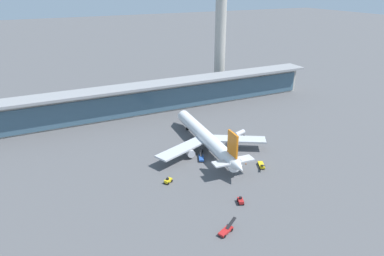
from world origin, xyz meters
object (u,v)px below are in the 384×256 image
Objects in this scene: service_truck_on_taxiway_red at (241,201)px; safety_cone_alpha at (246,163)px; service_truck_under_wing_red at (226,230)px; service_truck_by_tail_yellow at (261,165)px; airliner_on_stand at (207,138)px; control_tower at (221,25)px; service_truck_near_nose_yellow at (168,181)px; service_truck_mid_apron_blue at (201,158)px; service_truck_at_far_stand_blue at (238,134)px.

safety_cone_alpha is at bearing 52.08° from service_truck_on_taxiway_red.
service_truck_on_taxiway_red reaches higher than safety_cone_alpha.
service_truck_under_wing_red is 1.00× the size of service_truck_by_tail_yellow.
airliner_on_stand reaches higher than service_truck_on_taxiway_red.
service_truck_under_wing_red is 2.06× the size of service_truck_on_taxiway_red.
service_truck_under_wing_red is 139.13m from control_tower.
service_truck_near_nose_yellow is (-23.42, -16.46, -4.17)m from airliner_on_stand.
service_truck_on_taxiway_red is (-19.26, -15.56, 0.07)m from service_truck_by_tail_yellow.
service_truck_on_taxiway_red is 25.07m from safety_cone_alpha.
safety_cone_alpha is at bearing -38.85° from service_truck_mid_apron_blue.
airliner_on_stand is 85.97× the size of safety_cone_alpha.
service_truck_by_tail_yellow is 105.07m from control_tower.
service_truck_at_far_stand_blue is 0.12× the size of control_tower.
service_truck_mid_apron_blue is at bearing 138.94° from service_truck_by_tail_yellow.
service_truck_near_nose_yellow reaches higher than safety_cone_alpha.
safety_cone_alpha is at bearing -114.08° from control_tower.
airliner_on_stand is 8.91× the size of service_truck_under_wing_red.
airliner_on_stand reaches higher than service_truck_mid_apron_blue.
safety_cone_alpha is (26.41, 29.57, -0.49)m from service_truck_under_wing_red.
service_truck_at_far_stand_blue reaches higher than service_truck_mid_apron_blue.
airliner_on_stand is at bearing 35.09° from service_truck_near_nose_yellow.
service_truck_under_wing_red reaches higher than safety_cone_alpha.
service_truck_near_nose_yellow is 1.02× the size of service_truck_on_taxiway_red.
service_truck_under_wing_red is 39.65m from safety_cone_alpha.
control_tower reaches higher than airliner_on_stand.
service_truck_by_tail_yellow is 24.76m from service_truck_on_taxiway_red.
service_truck_near_nose_yellow is at bearing 126.80° from service_truck_on_taxiway_red.
airliner_on_stand is 18.05m from service_truck_at_far_stand_blue.
service_truck_on_taxiway_red is at bearing -116.94° from control_tower.
service_truck_by_tail_yellow is at bearing -111.01° from control_tower.
service_truck_by_tail_yellow is 5.74m from safety_cone_alpha.
service_truck_under_wing_red is 39.48m from service_truck_by_tail_yellow.
service_truck_by_tail_yellow is (11.14, -21.35, -4.24)m from airliner_on_stand.
service_truck_mid_apron_blue is at bearing 29.23° from service_truck_near_nose_yellow.
service_truck_by_tail_yellow is (30.27, 25.35, 0.00)m from service_truck_under_wing_red.
service_truck_by_tail_yellow is at bearing -8.06° from service_truck_near_nose_yellow.
service_truck_on_taxiway_red is (15.30, -20.45, 0.00)m from service_truck_near_nose_yellow.
service_truck_near_nose_yellow is at bearing -153.53° from service_truck_at_far_stand_blue.
service_truck_under_wing_red is 14.73m from service_truck_on_taxiway_red.
service_truck_mid_apron_blue is 9.62× the size of safety_cone_alpha.
service_truck_under_wing_red is 0.76× the size of service_truck_at_far_stand_blue.
airliner_on_stand is at bearing 117.54° from service_truck_by_tail_yellow.
service_truck_mid_apron_blue is 2.06× the size of service_truck_on_taxiway_red.
safety_cone_alpha is (-10.05, -20.96, -1.39)m from service_truck_at_far_stand_blue.
airliner_on_stand is at bearing 67.72° from service_truck_under_wing_red.
control_tower is at bearing 63.06° from service_truck_on_taxiway_red.
control_tower is 102.10× the size of safety_cone_alpha.
service_truck_under_wing_red reaches higher than service_truck_near_nose_yellow.
service_truck_on_taxiway_red is 4.68× the size of safety_cone_alpha.
safety_cone_alpha is at bearing -115.60° from service_truck_at_far_stand_blue.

